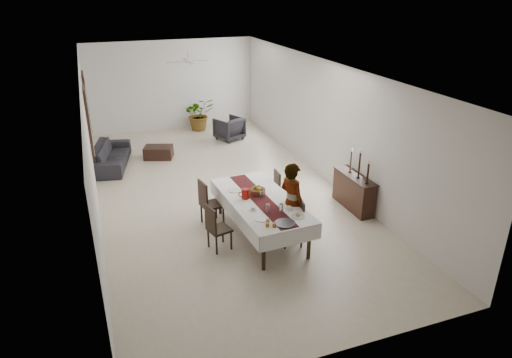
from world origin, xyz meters
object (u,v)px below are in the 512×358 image
object	(u,v)px
woman	(292,202)
sofa	(111,156)
dining_table_top	(260,201)
red_pitcher	(245,194)
sideboard_body	(354,192)

from	to	relation	value
woman	sofa	world-z (taller)	woman
dining_table_top	red_pitcher	xyz separation A→B (m)	(-0.28, 0.15, 0.15)
red_pitcher	sofa	bearing A→B (deg)	115.66
woman	sideboard_body	size ratio (longest dim) A/B	1.27
sideboard_body	woman	bearing A→B (deg)	-157.55
sofa	dining_table_top	bearing A→B (deg)	-140.11
dining_table_top	sofa	size ratio (longest dim) A/B	1.17
dining_table_top	woman	xyz separation A→B (m)	(0.53, -0.41, 0.07)
dining_table_top	sideboard_body	bearing A→B (deg)	6.31
woman	sofa	distance (m)	6.55
dining_table_top	sofa	distance (m)	5.93
red_pitcher	sofa	distance (m)	5.68
dining_table_top	sideboard_body	distance (m)	2.61
red_pitcher	sideboard_body	bearing A→B (deg)	5.38
dining_table_top	sideboard_body	size ratio (longest dim) A/B	1.95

